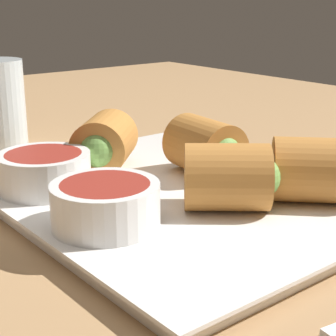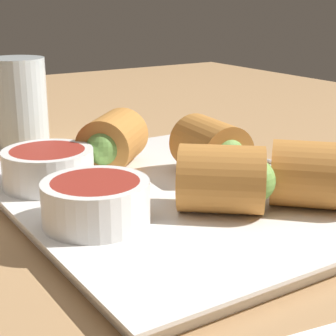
{
  "view_description": "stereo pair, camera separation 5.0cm",
  "coord_description": "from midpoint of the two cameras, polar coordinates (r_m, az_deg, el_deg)",
  "views": [
    {
      "loc": [
        -34.64,
        30.62,
        20.4
      ],
      "look_at": [
        2.12,
        1.04,
        5.7
      ],
      "focal_mm": 60.0,
      "sensor_mm": 36.0,
      "label": 1
    },
    {
      "loc": [
        -37.57,
        26.56,
        20.4
      ],
      "look_at": [
        2.12,
        1.04,
        5.7
      ],
      "focal_mm": 60.0,
      "sensor_mm": 36.0,
      "label": 2
    }
  ],
  "objects": [
    {
      "name": "roll_back_left",
      "position": [
        0.54,
        7.27,
        1.88
      ],
      "size": [
        8.02,
        6.17,
        5.49
      ],
      "color": "#B77533",
      "rests_on": "serving_plate"
    },
    {
      "name": "drinking_glass",
      "position": [
        0.72,
        -13.03,
        6.52
      ],
      "size": [
        7.03,
        7.03,
        10.92
      ],
      "color": "silver",
      "rests_on": "table_surface"
    },
    {
      "name": "dipping_bowl_near",
      "position": [
        0.43,
        -4.03,
        -3.37
      ],
      "size": [
        8.28,
        8.28,
        3.39
      ],
      "color": "white",
      "rests_on": "serving_plate"
    },
    {
      "name": "serving_plate",
      "position": [
        0.5,
        2.85,
        -3.24
      ],
      "size": [
        35.3,
        26.86,
        1.5
      ],
      "color": "white",
      "rests_on": "table_surface"
    },
    {
      "name": "spoon",
      "position": [
        0.61,
        18.18,
        -0.38
      ],
      "size": [
        18.58,
        5.85,
        1.5
      ],
      "color": "silver",
      "rests_on": "table_surface"
    },
    {
      "name": "roll_back_right",
      "position": [
        0.48,
        18.07,
        -0.73
      ],
      "size": [
        8.69,
        8.69,
        5.49
      ],
      "color": "#B77533",
      "rests_on": "serving_plate"
    },
    {
      "name": "roll_front_right",
      "position": [
        0.45,
        9.17,
        -1.19
      ],
      "size": [
        8.57,
        8.74,
        5.49
      ],
      "color": "#B77533",
      "rests_on": "serving_plate"
    },
    {
      "name": "dipping_bowl_far",
      "position": [
        0.52,
        -9.39,
        0.15
      ],
      "size": [
        8.28,
        8.28,
        3.39
      ],
      "color": "white",
      "rests_on": "serving_plate"
    },
    {
      "name": "roll_front_left",
      "position": [
        0.56,
        -3.22,
        2.63
      ],
      "size": [
        8.67,
        8.71,
        5.49
      ],
      "color": "#B77533",
      "rests_on": "serving_plate"
    },
    {
      "name": "table_surface",
      "position": [
        0.5,
        5.22,
        -5.61
      ],
      "size": [
        180.0,
        140.0,
        2.0
      ],
      "color": "#A87F54",
      "rests_on": "ground"
    }
  ]
}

